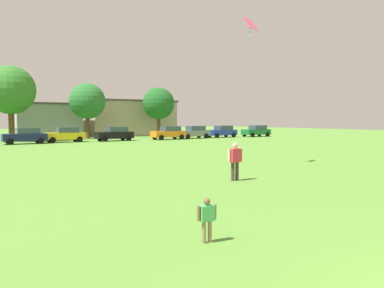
# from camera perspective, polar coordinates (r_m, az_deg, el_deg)

# --- Properties ---
(ground_plane) EXTENTS (160.00, 160.00, 0.00)m
(ground_plane) POSITION_cam_1_polar(r_m,az_deg,el_deg) (32.51, -20.98, -1.16)
(ground_plane) COLOR #568C33
(child_kite_flyer) EXTENTS (0.45, 0.21, 0.96)m
(child_kite_flyer) POSITION_cam_1_polar(r_m,az_deg,el_deg) (8.35, 2.20, -10.54)
(child_kite_flyer) COLOR #8C7259
(child_kite_flyer) RESTS_ON ground
(adult_bystander) EXTENTS (0.77, 0.33, 1.62)m
(adult_bystander) POSITION_cam_1_polar(r_m,az_deg,el_deg) (16.57, 6.33, -2.05)
(adult_bystander) COLOR #3F3833
(adult_bystander) RESTS_ON ground
(kite) EXTENTS (1.12, 0.79, 1.06)m
(kite) POSITION_cam_1_polar(r_m,az_deg,el_deg) (22.69, 8.60, 16.86)
(kite) COLOR #F24C8C
(parked_car_navy_1) EXTENTS (4.30, 2.02, 1.68)m
(parked_car_navy_1) POSITION_cam_1_polar(r_m,az_deg,el_deg) (44.26, -23.29, 1.12)
(parked_car_navy_1) COLOR #141E4C
(parked_car_navy_1) RESTS_ON ground
(parked_car_yellow_2) EXTENTS (4.30, 2.02, 1.68)m
(parked_car_yellow_2) POSITION_cam_1_polar(r_m,az_deg,el_deg) (45.89, -18.15, 1.32)
(parked_car_yellow_2) COLOR yellow
(parked_car_yellow_2) RESTS_ON ground
(parked_car_black_3) EXTENTS (4.30, 2.02, 1.68)m
(parked_car_black_3) POSITION_cam_1_polar(r_m,az_deg,el_deg) (47.12, -11.26, 1.49)
(parked_car_black_3) COLOR black
(parked_car_black_3) RESTS_ON ground
(parked_car_orange_4) EXTENTS (4.30, 2.02, 1.68)m
(parked_car_orange_4) POSITION_cam_1_polar(r_m,az_deg,el_deg) (49.53, -3.43, 1.66)
(parked_car_orange_4) COLOR orange
(parked_car_orange_4) RESTS_ON ground
(parked_car_gray_5) EXTENTS (4.30, 2.02, 1.68)m
(parked_car_gray_5) POSITION_cam_1_polar(r_m,az_deg,el_deg) (52.14, 0.29, 1.77)
(parked_car_gray_5) COLOR slate
(parked_car_gray_5) RESTS_ON ground
(parked_car_blue_6) EXTENTS (4.30, 2.02, 1.68)m
(parked_car_blue_6) POSITION_cam_1_polar(r_m,az_deg,el_deg) (55.21, 4.44, 1.87)
(parked_car_blue_6) COLOR #1E38AD
(parked_car_blue_6) RESTS_ON ground
(parked_car_green_7) EXTENTS (4.30, 2.02, 1.68)m
(parked_car_green_7) POSITION_cam_1_polar(r_m,az_deg,el_deg) (58.18, 9.45, 1.92)
(parked_car_green_7) COLOR #196B38
(parked_car_green_7) RESTS_ON ground
(tree_center) EXTENTS (5.64, 5.64, 8.78)m
(tree_center) POSITION_cam_1_polar(r_m,az_deg,el_deg) (49.90, -25.11, 7.16)
(tree_center) COLOR brown
(tree_center) RESTS_ON ground
(tree_right) EXTENTS (4.68, 4.68, 7.30)m
(tree_right) POSITION_cam_1_polar(r_m,az_deg,el_deg) (53.03, -15.12, 6.07)
(tree_right) COLOR brown
(tree_right) RESTS_ON ground
(tree_far_right) EXTENTS (4.62, 4.62, 7.19)m
(tree_far_right) POSITION_cam_1_polar(r_m,az_deg,el_deg) (56.99, -4.94, 5.94)
(tree_far_right) COLOR brown
(tree_far_right) RESTS_ON ground
(house_left) EXTENTS (8.87, 6.87, 4.84)m
(house_left) POSITION_cam_1_polar(r_m,az_deg,el_deg) (58.62, -20.65, 3.29)
(house_left) COLOR #9999A3
(house_left) RESTS_ON ground
(house_right) EXTENTS (14.00, 7.33, 5.53)m
(house_right) POSITION_cam_1_polar(r_m,az_deg,el_deg) (62.44, -9.20, 3.80)
(house_right) COLOR tan
(house_right) RESTS_ON ground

